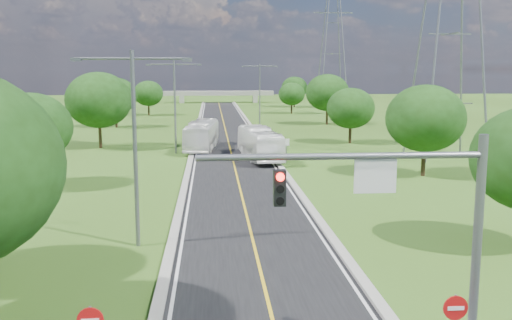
# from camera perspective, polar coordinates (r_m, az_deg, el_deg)

# --- Properties ---
(ground) EXTENTS (260.00, 260.00, 0.00)m
(ground) POSITION_cam_1_polar(r_m,az_deg,el_deg) (77.51, -2.92, 2.33)
(ground) COLOR #2F4C15
(ground) RESTS_ON ground
(road) EXTENTS (8.00, 150.00, 0.06)m
(road) POSITION_cam_1_polar(r_m,az_deg,el_deg) (83.47, -3.03, 2.83)
(road) COLOR black
(road) RESTS_ON ground
(curb_left) EXTENTS (0.50, 150.00, 0.22)m
(curb_left) POSITION_cam_1_polar(r_m,az_deg,el_deg) (83.46, -5.96, 2.85)
(curb_left) COLOR gray
(curb_left) RESTS_ON ground
(curb_right) EXTENTS (0.50, 150.00, 0.22)m
(curb_right) POSITION_cam_1_polar(r_m,az_deg,el_deg) (83.68, -0.12, 2.92)
(curb_right) COLOR gray
(curb_right) RESTS_ON ground
(signal_mast) EXTENTS (8.54, 0.33, 7.20)m
(signal_mast) POSITION_cam_1_polar(r_m,az_deg,el_deg) (17.49, 15.14, -5.06)
(signal_mast) COLOR slate
(signal_mast) RESTS_ON ground
(do_not_enter_right) EXTENTS (0.76, 0.11, 2.50)m
(do_not_enter_right) POSITION_cam_1_polar(r_m,az_deg,el_deg) (18.50, 19.26, -14.71)
(do_not_enter_right) COLOR slate
(do_not_enter_right) RESTS_ON ground
(speed_limit_sign) EXTENTS (0.55, 0.09, 2.40)m
(speed_limit_sign) POSITION_cam_1_polar(r_m,az_deg,el_deg) (55.93, 3.06, 1.37)
(speed_limit_sign) COLOR slate
(speed_limit_sign) RESTS_ON ground
(overpass) EXTENTS (30.00, 3.00, 3.20)m
(overpass) POSITION_cam_1_polar(r_m,az_deg,el_deg) (157.11, -3.77, 6.62)
(overpass) COLOR gray
(overpass) RESTS_ON ground
(streetlight_near_left) EXTENTS (5.90, 0.25, 10.00)m
(streetlight_near_left) POSITION_cam_1_polar(r_m,az_deg,el_deg) (29.37, -12.06, 2.75)
(streetlight_near_left) COLOR slate
(streetlight_near_left) RESTS_ON ground
(streetlight_mid_left) EXTENTS (5.90, 0.25, 10.00)m
(streetlight_mid_left) POSITION_cam_1_polar(r_m,az_deg,el_deg) (62.15, -8.13, 6.09)
(streetlight_mid_left) COLOR slate
(streetlight_mid_left) RESTS_ON ground
(streetlight_far_right) EXTENTS (5.90, 0.25, 10.00)m
(streetlight_far_right) POSITION_cam_1_polar(r_m,az_deg,el_deg) (95.35, 0.38, 7.19)
(streetlight_far_right) COLOR slate
(streetlight_far_right) RESTS_ON ground
(power_tower_near) EXTENTS (9.00, 6.40, 28.00)m
(power_tower_near) POSITION_cam_1_polar(r_m,az_deg,el_deg) (62.05, 18.90, 13.15)
(power_tower_near) COLOR slate
(power_tower_near) RESTS_ON ground
(power_tower_far) EXTENTS (9.00, 6.40, 28.00)m
(power_tower_far) POSITION_cam_1_polar(r_m,az_deg,el_deg) (135.01, 7.65, 11.08)
(power_tower_far) COLOR slate
(power_tower_far) RESTS_ON ground
(tree_lb) EXTENTS (6.30, 6.30, 7.33)m
(tree_lb) POSITION_cam_1_polar(r_m,az_deg,el_deg) (47.25, -21.59, 3.05)
(tree_lb) COLOR black
(tree_lb) RESTS_ON ground
(tree_lc) EXTENTS (7.56, 7.56, 8.79)m
(tree_lc) POSITION_cam_1_polar(r_m,az_deg,el_deg) (68.26, -15.46, 5.80)
(tree_lc) COLOR black
(tree_lc) RESTS_ON ground
(tree_ld) EXTENTS (6.72, 6.72, 7.82)m
(tree_ld) POSITION_cam_1_polar(r_m,az_deg,el_deg) (92.25, -13.88, 6.25)
(tree_ld) COLOR black
(tree_ld) RESTS_ON ground
(tree_le) EXTENTS (5.88, 5.88, 6.84)m
(tree_le) POSITION_cam_1_polar(r_m,az_deg,el_deg) (115.71, -10.73, 6.56)
(tree_le) COLOR black
(tree_le) RESTS_ON ground
(tree_rb) EXTENTS (6.72, 6.72, 7.82)m
(tree_rb) POSITION_cam_1_polar(r_m,az_deg,el_deg) (50.50, 16.59, 4.01)
(tree_rb) COLOR black
(tree_rb) RESTS_ON ground
(tree_rc) EXTENTS (5.88, 5.88, 6.84)m
(tree_rc) POSITION_cam_1_polar(r_m,az_deg,el_deg) (71.21, 9.45, 5.13)
(tree_rc) COLOR black
(tree_rc) RESTS_ON ground
(tree_rd) EXTENTS (7.14, 7.14, 8.30)m
(tree_rd) POSITION_cam_1_polar(r_m,az_deg,el_deg) (94.98, 7.15, 6.70)
(tree_rd) COLOR black
(tree_rd) RESTS_ON ground
(tree_re) EXTENTS (5.46, 5.46, 6.35)m
(tree_re) POSITION_cam_1_polar(r_m,az_deg,el_deg) (118.24, 3.59, 6.60)
(tree_re) COLOR black
(tree_re) RESTS_ON ground
(tree_rf) EXTENTS (6.30, 6.30, 7.33)m
(tree_rf) POSITION_cam_1_polar(r_m,az_deg,el_deg) (138.49, 3.87, 7.21)
(tree_rf) COLOR black
(tree_rf) RESTS_ON ground
(bus_outbound) EXTENTS (3.92, 11.64, 3.18)m
(bus_outbound) POSITION_cam_1_polar(r_m,az_deg,el_deg) (57.67, 0.36, 1.67)
(bus_outbound) COLOR white
(bus_outbound) RESTS_ON road
(bus_inbound) EXTENTS (3.93, 11.84, 3.23)m
(bus_inbound) POSITION_cam_1_polar(r_m,az_deg,el_deg) (64.94, -5.44, 2.48)
(bus_inbound) COLOR white
(bus_inbound) RESTS_ON road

